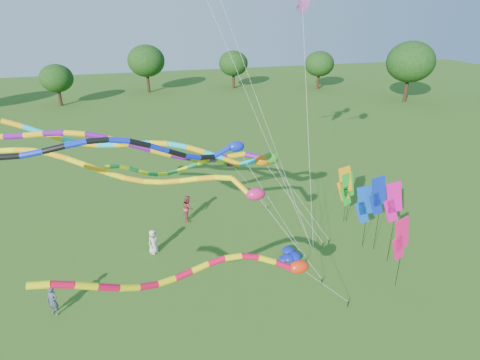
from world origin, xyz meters
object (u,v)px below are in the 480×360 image
object	(u,v)px
tube_kite_orange	(161,177)
person_c	(188,208)
blue_nylon_heap	(290,253)
tube_kite_red	(216,271)
person_b	(53,301)
person_a	(153,242)

from	to	relation	value
tube_kite_orange	person_c	size ratio (longest dim) A/B	8.17
blue_nylon_heap	person_c	distance (m)	7.85
tube_kite_orange	blue_nylon_heap	size ratio (longest dim) A/B	11.36
tube_kite_red	person_b	xyz separation A→B (m)	(-7.11, 3.68, -2.81)
tube_kite_orange	tube_kite_red	bearing A→B (deg)	-52.40
tube_kite_red	blue_nylon_heap	world-z (taller)	tube_kite_red
blue_nylon_heap	person_b	xyz separation A→B (m)	(-12.69, -1.38, 0.60)
blue_nylon_heap	person_a	world-z (taller)	person_a
tube_kite_orange	blue_nylon_heap	xyz separation A→B (m)	(7.05, -0.17, -5.66)
person_a	person_c	distance (m)	4.32
person_c	blue_nylon_heap	bearing A→B (deg)	-137.86
person_c	person_a	bearing A→B (deg)	144.51
blue_nylon_heap	person_c	world-z (taller)	person_c
person_a	person_b	xyz separation A→B (m)	(-5.03, -3.97, 0.03)
blue_nylon_heap	person_a	bearing A→B (deg)	161.36
tube_kite_red	person_c	size ratio (longest dim) A/B	7.17
tube_kite_red	tube_kite_orange	size ratio (longest dim) A/B	0.88
tube_kite_orange	person_c	distance (m)	7.90
person_c	tube_kite_red	bearing A→B (deg)	179.34
tube_kite_orange	person_a	size ratio (longest dim) A/B	9.73
person_a	blue_nylon_heap	bearing A→B (deg)	-57.26
tube_kite_red	blue_nylon_heap	size ratio (longest dim) A/B	9.97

